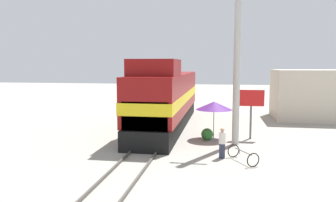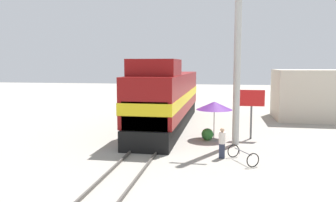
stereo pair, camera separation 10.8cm
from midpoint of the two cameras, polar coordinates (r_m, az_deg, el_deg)
ground_plane at (r=21.54m, az=-2.11°, el=-6.54°), size 120.00×120.00×0.00m
rail_near at (r=21.67m, az=-3.99°, el=-6.27°), size 0.08×41.52×0.15m
rail_far at (r=21.39m, az=-0.22°, el=-6.42°), size 0.08×41.52×0.15m
locomotive at (r=24.93m, az=-0.39°, el=0.39°), size 3.10×16.27×5.14m
utility_pole at (r=19.86m, az=11.82°, el=8.48°), size 1.80×0.41×11.06m
vendor_umbrella at (r=21.33m, az=7.87°, el=-0.80°), size 2.34×2.34×2.44m
billboard_sign at (r=21.78m, az=14.15°, el=-0.26°), size 1.63×0.12×3.19m
shrub_cluster at (r=21.14m, az=6.69°, el=-5.77°), size 0.76×0.76×0.76m
person_bystander at (r=17.17m, az=9.24°, el=-7.03°), size 0.34×0.34×1.59m
bicycle at (r=16.81m, az=12.71°, el=-9.15°), size 1.48×1.91×0.68m
building_block_distant at (r=31.84m, az=25.56°, el=1.00°), size 8.66×5.23×4.36m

